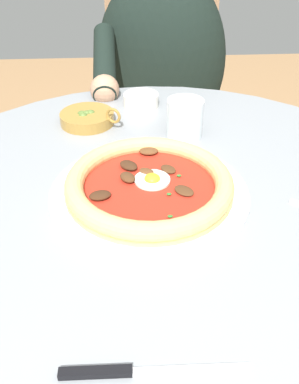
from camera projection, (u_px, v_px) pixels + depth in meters
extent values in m
cylinder|color=gray|center=(162.00, 207.00, 0.69)|extent=(0.95, 0.95, 0.04)
cylinder|color=gray|center=(159.00, 339.00, 0.90)|extent=(0.11, 0.11, 0.68)
cylinder|color=white|center=(149.00, 193.00, 0.69)|extent=(0.32, 0.32, 0.01)
cylinder|color=#E0B26B|center=(149.00, 189.00, 0.68)|extent=(0.27, 0.27, 0.01)
torus|color=#E0B26B|center=(149.00, 182.00, 0.67)|extent=(0.27, 0.27, 0.03)
cylinder|color=red|center=(149.00, 186.00, 0.68)|extent=(0.25, 0.25, 0.00)
cylinder|color=white|center=(152.00, 180.00, 0.69)|extent=(0.06, 0.06, 0.00)
ellipsoid|color=yellow|center=(152.00, 179.00, 0.68)|extent=(0.03, 0.03, 0.02)
ellipsoid|color=brown|center=(146.00, 171.00, 0.70)|extent=(0.03, 0.03, 0.01)
ellipsoid|color=#4C2D19|center=(168.00, 169.00, 0.71)|extent=(0.03, 0.04, 0.01)
ellipsoid|color=#4C2D19|center=(184.00, 191.00, 0.66)|extent=(0.04, 0.04, 0.01)
ellipsoid|color=brown|center=(149.00, 151.00, 0.75)|extent=(0.03, 0.03, 0.01)
ellipsoid|color=#3D2314|center=(100.00, 195.00, 0.65)|extent=(0.04, 0.03, 0.01)
ellipsoid|color=#4C2D19|center=(128.00, 177.00, 0.68)|extent=(0.03, 0.04, 0.01)
ellipsoid|color=#3D2314|center=(129.00, 165.00, 0.71)|extent=(0.04, 0.04, 0.01)
ellipsoid|color=#2D6B28|center=(179.00, 176.00, 0.69)|extent=(0.01, 0.01, 0.00)
ellipsoid|color=#2D6B28|center=(170.00, 216.00, 0.61)|extent=(0.01, 0.01, 0.00)
ellipsoid|color=#2D6B28|center=(169.00, 194.00, 0.65)|extent=(0.01, 0.01, 0.00)
cylinder|color=silver|center=(185.00, 118.00, 0.83)|extent=(0.07, 0.07, 0.08)
cylinder|color=silver|center=(184.00, 132.00, 0.85)|extent=(0.06, 0.06, 0.02)
cube|color=silver|center=(192.00, 370.00, 0.44)|extent=(0.12, 0.01, 0.00)
cube|color=black|center=(95.00, 372.00, 0.43)|extent=(0.08, 0.01, 0.01)
cylinder|color=white|center=(141.00, 100.00, 0.96)|extent=(0.08, 0.08, 0.03)
cylinder|color=olive|center=(141.00, 97.00, 0.96)|extent=(0.07, 0.07, 0.01)
cylinder|color=olive|center=(87.00, 118.00, 0.89)|extent=(0.11, 0.11, 0.02)
torus|color=olive|center=(113.00, 116.00, 0.86)|extent=(0.03, 0.02, 0.03)
ellipsoid|color=#516B2D|center=(83.00, 116.00, 0.88)|extent=(0.02, 0.02, 0.02)
ellipsoid|color=#516B2D|center=(82.00, 114.00, 0.89)|extent=(0.02, 0.02, 0.02)
ellipsoid|color=#516B2D|center=(91.00, 113.00, 0.89)|extent=(0.02, 0.02, 0.02)
ellipsoid|color=#516B2D|center=(87.00, 114.00, 0.89)|extent=(0.02, 0.02, 0.02)
cube|color=#282833|center=(159.00, 195.00, 1.56)|extent=(0.36, 0.31, 0.45)
ellipsoid|color=black|center=(161.00, 63.00, 1.27)|extent=(0.40, 0.25, 0.53)
cylinder|color=black|center=(104.00, 62.00, 1.06)|extent=(0.06, 0.27, 0.13)
sphere|color=tan|center=(105.00, 89.00, 1.00)|extent=(0.07, 0.07, 0.07)
cube|color=#957050|center=(160.00, 133.00, 1.47)|extent=(0.46, 0.46, 0.02)
cube|color=#957050|center=(161.00, 51.00, 1.50)|extent=(0.38, 0.06, 0.43)
cylinder|color=#8E6B4C|center=(103.00, 219.00, 1.45)|extent=(0.02, 0.02, 0.45)
cylinder|color=#8E6B4C|center=(215.00, 220.00, 1.44)|extent=(0.02, 0.02, 0.45)
cylinder|color=#8E6B4C|center=(113.00, 160.00, 1.76)|extent=(0.02, 0.02, 0.45)
cylinder|color=#8E6B4C|center=(205.00, 161.00, 1.76)|extent=(0.02, 0.02, 0.45)
cylinder|color=#8E6B4C|center=(2.00, 233.00, 1.37)|extent=(0.02, 0.02, 0.47)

